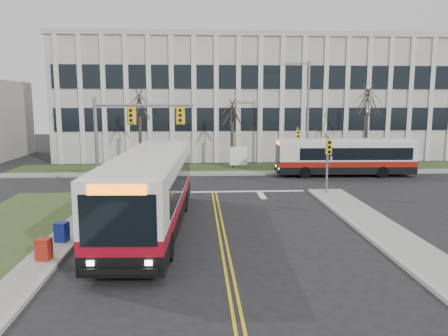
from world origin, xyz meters
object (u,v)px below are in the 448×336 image
bus_cross (345,158)px  newspaper_box_red (44,251)px  directory_sign (238,156)px  bus_main (151,193)px  newspaper_box_blue (62,233)px  streetlight (306,110)px

bus_cross → newspaper_box_red: bus_cross is taller
directory_sign → bus_main: 18.44m
directory_sign → bus_cross: bus_cross is taller
directory_sign → newspaper_box_red: directory_sign is taller
newspaper_box_blue → newspaper_box_red: 2.17m
bus_main → streetlight: bearing=57.9°
directory_sign → newspaper_box_red: size_ratio=2.11×
bus_main → newspaper_box_red: 5.62m
bus_main → newspaper_box_red: size_ratio=13.82×
bus_main → newspaper_box_blue: bus_main is taller
directory_sign → newspaper_box_red: 23.60m
directory_sign → bus_cross: size_ratio=0.18×
directory_sign → bus_cross: bearing=-23.6°
bus_cross → newspaper_box_blue: size_ratio=11.38×
bus_main → bus_cross: bus_main is taller
bus_cross → newspaper_box_blue: 23.69m
bus_main → newspaper_box_blue: size_ratio=13.82×
streetlight → directory_sign: size_ratio=4.60×
streetlight → bus_main: size_ratio=0.70×
bus_main → newspaper_box_blue: 4.25m
directory_sign → newspaper_box_blue: 21.62m
streetlight → newspaper_box_red: bearing=-126.0°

